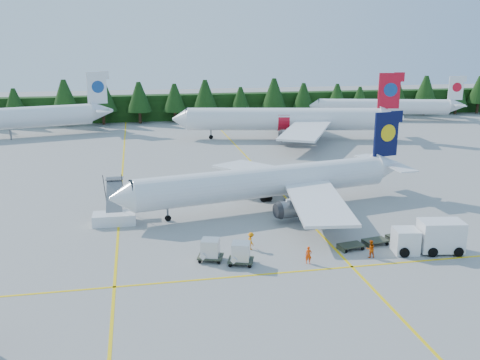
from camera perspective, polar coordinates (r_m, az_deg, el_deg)
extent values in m
plane|color=gray|center=(51.04, 2.96, -7.06)|extent=(320.00, 320.00, 0.00)
cube|color=yellow|center=(68.62, -12.60, -1.57)|extent=(0.25, 120.00, 0.01)
cube|color=yellow|center=(70.81, 3.78, -0.72)|extent=(0.25, 120.00, 0.01)
cube|color=yellow|center=(45.72, 4.80, -9.81)|extent=(80.00, 0.25, 0.01)
cube|color=black|center=(129.39, -5.88, 7.76)|extent=(220.00, 4.00, 6.00)
cylinder|color=white|center=(60.89, 2.65, -0.22)|extent=(30.16, 9.16, 3.53)
cone|color=white|center=(56.32, -12.57, -1.84)|extent=(3.10, 3.94, 3.53)
cube|color=black|center=(68.25, 15.32, 4.72)|extent=(3.35, 0.94, 5.48)
cube|color=white|center=(68.70, 2.05, 1.10)|extent=(11.05, 14.16, 1.00)
cylinder|color=slate|center=(66.22, 1.48, -0.54)|extent=(3.30, 2.39, 1.86)
cube|color=white|center=(55.84, 8.33, -2.35)|extent=(6.89, 13.80, 1.00)
cylinder|color=slate|center=(57.37, 5.56, -3.08)|extent=(3.30, 2.39, 1.86)
cylinder|color=slate|center=(57.97, -7.71, -3.65)|extent=(0.21, 0.21, 1.50)
cylinder|color=white|center=(103.68, 4.63, 6.49)|extent=(36.85, 11.44, 4.32)
cone|color=white|center=(104.07, -6.41, 6.48)|extent=(3.81, 4.83, 4.32)
cube|color=red|center=(106.44, 15.62, 9.15)|extent=(4.10, 1.18, 6.70)
cube|color=white|center=(113.11, 5.93, 6.84)|extent=(8.32, 16.84, 1.23)
cylinder|color=slate|center=(110.27, 4.93, 5.86)|extent=(4.05, 2.94, 2.27)
cube|color=white|center=(95.08, 6.99, 5.26)|extent=(13.58, 17.29, 1.23)
cylinder|color=slate|center=(97.97, 5.51, 4.69)|extent=(4.05, 2.94, 2.27)
cylinder|color=slate|center=(104.04, -3.12, 4.89)|extent=(0.26, 0.26, 1.84)
cube|color=white|center=(115.48, -15.04, 9.48)|extent=(3.96, 1.32, 6.51)
cylinder|color=white|center=(132.19, 15.04, 7.57)|extent=(30.23, 10.78, 3.56)
cone|color=white|center=(129.78, 7.88, 7.81)|extent=(3.28, 4.06, 3.56)
cube|color=white|center=(136.12, 22.04, 9.09)|extent=(3.36, 1.12, 5.52)
cylinder|color=slate|center=(130.61, 9.99, 6.67)|extent=(0.21, 0.21, 1.42)
cube|color=white|center=(58.17, -13.26, -4.03)|extent=(4.50, 2.42, 1.17)
cube|color=slate|center=(59.64, -13.26, -1.68)|extent=(1.78, 4.26, 3.15)
cube|color=slate|center=(61.30, -13.24, 0.16)|extent=(1.93, 1.31, 0.13)
cube|color=silver|center=(51.44, 17.24, -6.22)|extent=(2.45, 2.45, 2.25)
cube|color=black|center=(51.26, 17.28, -5.66)|extent=(2.12, 2.29, 0.96)
cube|color=silver|center=(52.42, 20.61, -5.56)|extent=(4.18, 2.93, 2.78)
cube|color=#303527|center=(51.15, 11.74, -6.81)|extent=(2.47, 1.78, 0.13)
cube|color=#303527|center=(52.79, 14.25, -6.26)|extent=(2.47, 1.78, 0.13)
cube|color=#303527|center=(54.54, 16.60, -5.74)|extent=(2.47, 1.78, 0.13)
cube|color=#303527|center=(56.37, 18.80, -5.24)|extent=(2.47, 1.78, 0.13)
cube|color=#303527|center=(47.78, -3.17, -8.14)|extent=(2.57, 2.25, 0.14)
cube|color=silver|center=(47.46, -3.18, -7.21)|extent=(1.90, 1.87, 1.53)
cube|color=#303527|center=(46.97, 0.08, -8.54)|extent=(2.57, 2.25, 0.14)
cube|color=silver|center=(46.64, 0.08, -7.59)|extent=(1.90, 1.87, 1.53)
imported|color=#FB4205|center=(47.36, 7.32, -7.95)|extent=(0.64, 0.49, 1.56)
imported|color=#DB4A04|center=(49.59, 13.75, -7.14)|extent=(0.80, 0.63, 1.65)
imported|color=orange|center=(49.95, 1.18, -6.52)|extent=(0.54, 0.74, 1.66)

